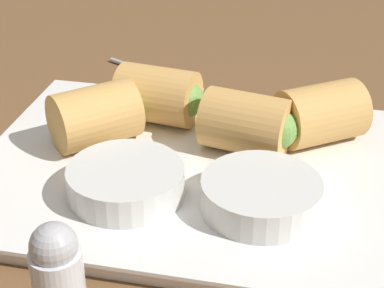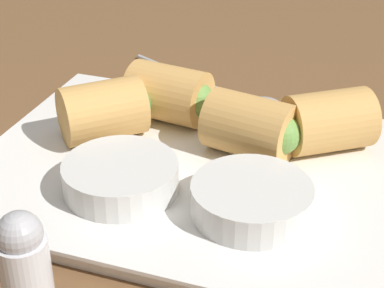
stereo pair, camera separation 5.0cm
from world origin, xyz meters
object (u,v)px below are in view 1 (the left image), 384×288
Objects in this scene: serving_plate at (192,174)px; dipping_bowl_near at (126,180)px; dipping_bowl_far at (261,194)px; spoon at (230,96)px.

dipping_bowl_near reaches higher than serving_plate.
dipping_bowl_far is (-5.79, 4.37, 1.94)cm from serving_plate.
serving_plate is 14.61cm from spoon.
spoon is at bearing -74.52° from dipping_bowl_far.
dipping_bowl_far reaches higher than spoon.
dipping_bowl_far is at bearing 105.48° from spoon.
dipping_bowl_near is 0.44× the size of spoon.
spoon is (-0.54, -14.60, -0.21)cm from serving_plate.
dipping_bowl_near and dipping_bowl_far have the same top height.
serving_plate reaches higher than spoon.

